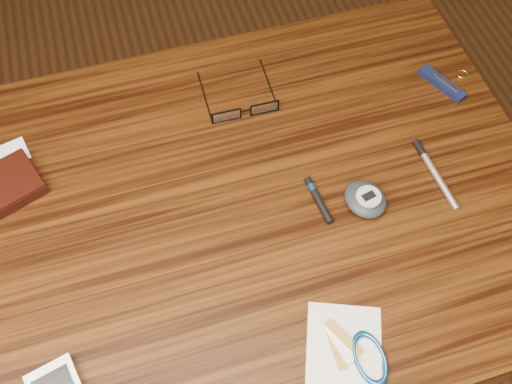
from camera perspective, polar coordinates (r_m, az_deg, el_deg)
ground at (r=1.58m, az=-1.58°, el=-14.80°), size 3.80×3.80×0.00m
desk at (r=0.97m, az=-2.49°, el=-4.27°), size 1.00×0.70×0.75m
wallet_and_card at (r=0.97m, az=-23.87°, el=0.56°), size 0.13×0.16×0.02m
eyeglasses at (r=0.97m, az=-1.16°, el=8.28°), size 0.12×0.12×0.03m
gold_ring at (r=1.10m, az=19.92°, el=11.02°), size 0.02×0.02×0.00m
pedometer at (r=0.89m, az=10.89°, el=-0.69°), size 0.08×0.08×0.03m
notepad_keys at (r=0.80m, az=10.10°, el=-15.45°), size 0.13×0.14×0.01m
pocket_knife at (r=1.07m, az=18.12°, el=10.27°), size 0.06×0.09×0.01m
silver_pen at (r=0.95m, az=17.20°, el=2.25°), size 0.02×0.14×0.01m
black_blue_pen at (r=0.88m, az=6.18°, el=-0.64°), size 0.02×0.08×0.01m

